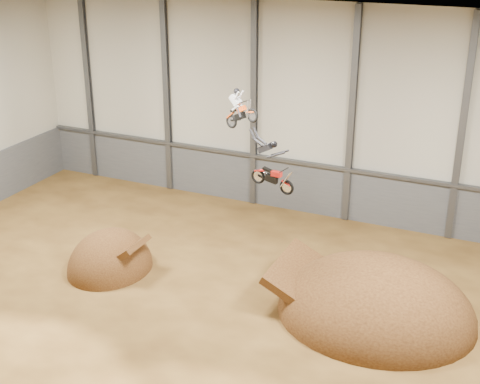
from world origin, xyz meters
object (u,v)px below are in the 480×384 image
at_px(fmx_rider_a, 244,106).
at_px(takeoff_ramp, 111,268).
at_px(landing_ramp, 375,315).
at_px(fmx_rider_b, 272,162).

bearing_deg(fmx_rider_a, takeoff_ramp, -137.64).
height_order(landing_ramp, fmx_rider_b, fmx_rider_b).
relative_size(landing_ramp, fmx_rider_b, 3.22).
xyz_separation_m(landing_ramp, fmx_rider_a, (-7.99, 1.62, 9.63)).
bearing_deg(landing_ramp, takeoff_ramp, -174.66).
distance_m(landing_ramp, fmx_rider_b, 9.62).
distance_m(landing_ramp, fmx_rider_a, 12.62).
distance_m(fmx_rider_a, fmx_rider_b, 4.60).
xyz_separation_m(takeoff_ramp, fmx_rider_a, (7.00, 3.02, 9.63)).
height_order(landing_ramp, fmx_rider_a, fmx_rider_a).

